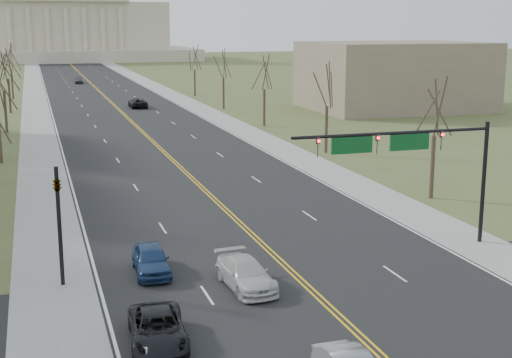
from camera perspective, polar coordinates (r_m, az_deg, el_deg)
road at (r=132.43m, az=-12.08°, el=6.55°), size 20.00×380.00×0.01m
cross_road at (r=32.49m, az=6.53°, el=-10.74°), size 120.00×14.00×0.01m
sidewalk_left at (r=131.85m, az=-17.30°, el=6.25°), size 4.00×380.00×0.03m
sidewalk_right at (r=134.09m, az=-6.94°, el=6.80°), size 4.00×380.00×0.03m
center_line at (r=132.43m, az=-12.08°, el=6.56°), size 0.42×380.00×0.01m
edge_line_left at (r=131.88m, az=-16.34°, el=6.31°), size 0.15×380.00×0.01m
edge_line_right at (r=133.70m, az=-7.87°, el=6.76°), size 0.15×380.00×0.01m
capitol at (r=271.44m, az=-15.18°, el=12.22°), size 90.00×60.00×50.00m
signal_mast at (r=40.59m, az=12.08°, el=2.22°), size 12.12×0.44×7.20m
signal_left at (r=35.89m, az=-15.51°, el=-2.62°), size 0.32×0.36×6.00m
tree_r_0 at (r=53.49m, az=14.16°, el=5.36°), size 3.74×3.74×8.50m
tree_r_1 at (r=71.21m, az=5.71°, el=7.31°), size 3.74×3.74×8.50m
tree_r_2 at (r=89.89m, az=0.67°, el=8.40°), size 3.74×3.74×8.50m
tree_l_2 at (r=89.48m, az=-19.60°, el=7.93°), size 3.96×3.96×9.00m
tree_r_3 at (r=109.04m, az=-2.64°, el=9.08°), size 3.74×3.74×8.50m
tree_l_3 at (r=109.44m, az=-19.28°, el=8.63°), size 3.96×3.96×9.00m
tree_r_4 at (r=128.45m, az=-4.96°, el=9.53°), size 3.74×3.74×8.50m
tree_l_4 at (r=129.41m, az=-19.06°, el=9.11°), size 3.96×3.96×9.00m
bldg_right_mass at (r=110.71m, az=10.95°, el=8.11°), size 25.00×20.00×10.00m
car_sb_outer_lead at (r=29.52m, az=-7.87°, el=-11.81°), size 2.60×4.96×1.33m
car_sb_inner_second at (r=35.17m, az=-0.83°, el=-7.59°), size 2.33×4.95×1.40m
car_sb_outer_second at (r=37.47m, az=-8.41°, el=-6.39°), size 1.92×4.42×1.48m
car_far_nb at (r=112.05m, az=-9.44°, el=6.04°), size 2.48×5.34×1.48m
car_far_sb at (r=160.72m, az=-14.00°, el=7.70°), size 1.85×4.39×1.48m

